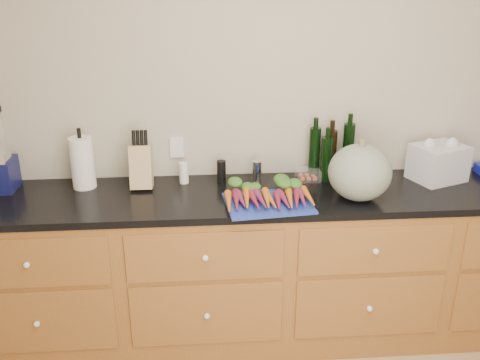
{
  "coord_description": "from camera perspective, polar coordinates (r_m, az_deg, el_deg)",
  "views": [
    {
      "loc": [
        -0.45,
        -1.43,
        2.12
      ],
      "look_at": [
        -0.25,
        1.2,
        1.06
      ],
      "focal_mm": 40.0,
      "sensor_mm": 36.0,
      "label": 1
    }
  ],
  "objects": [
    {
      "name": "cabinets",
      "position": [
        3.23,
        4.4,
        -9.3
      ],
      "size": [
        3.6,
        0.64,
        0.9
      ],
      "color": "brown",
      "rests_on": "ground"
    },
    {
      "name": "countertop",
      "position": [
        3.02,
        4.64,
        -1.62
      ],
      "size": [
        3.64,
        0.62,
        0.04
      ],
      "primitive_type": "cube",
      "color": "black",
      "rests_on": "cabinets"
    },
    {
      "name": "knife_block",
      "position": [
        3.08,
        -10.49,
        1.42
      ],
      "size": [
        0.12,
        0.12,
        0.25
      ],
      "primitive_type": "cube",
      "color": "tan",
      "rests_on": "countertop"
    },
    {
      "name": "carrots",
      "position": [
        2.87,
        2.94,
        -1.63
      ],
      "size": [
        0.47,
        0.32,
        0.06
      ],
      "color": "#CD6618",
      "rests_on": "cutting_board"
    },
    {
      "name": "cutting_board",
      "position": [
        2.85,
        3.01,
        -2.49
      ],
      "size": [
        0.48,
        0.38,
        0.01
      ],
      "primitive_type": "cube",
      "rotation": [
        0.0,
        0.0,
        0.11
      ],
      "color": "#1F349A",
      "rests_on": "countertop"
    },
    {
      "name": "grinder_salt",
      "position": [
        3.12,
        -6.01,
        0.76
      ],
      "size": [
        0.05,
        0.05,
        0.12
      ],
      "primitive_type": "cylinder",
      "color": "white",
      "rests_on": "countertop"
    },
    {
      "name": "bottles",
      "position": [
        3.21,
        9.61,
        2.79
      ],
      "size": [
        0.27,
        0.14,
        0.32
      ],
      "color": "black",
      "rests_on": "countertop"
    },
    {
      "name": "paper_towel",
      "position": [
        3.15,
        -16.46,
        1.77
      ],
      "size": [
        0.13,
        0.13,
        0.3
      ],
      "primitive_type": "cylinder",
      "color": "white",
      "rests_on": "countertop"
    },
    {
      "name": "grinder_pepper",
      "position": [
        3.12,
        -1.99,
        0.93
      ],
      "size": [
        0.05,
        0.05,
        0.13
      ],
      "primitive_type": "cylinder",
      "color": "black",
      "rests_on": "countertop"
    },
    {
      "name": "grocery_bag",
      "position": [
        3.35,
        20.37,
        1.75
      ],
      "size": [
        0.35,
        0.32,
        0.21
      ],
      "primitive_type": null,
      "rotation": [
        0.0,
        0.0,
        0.37
      ],
      "color": "silver",
      "rests_on": "countertop"
    },
    {
      "name": "squash",
      "position": [
        2.93,
        12.66,
        0.79
      ],
      "size": [
        0.34,
        0.34,
        0.31
      ],
      "primitive_type": "ellipsoid",
      "color": "slate",
      "rests_on": "countertop"
    },
    {
      "name": "wall_back",
      "position": [
        3.2,
        3.97,
        6.96
      ],
      "size": [
        4.1,
        0.05,
        2.6
      ],
      "primitive_type": "cube",
      "color": "#BCB29C",
      "rests_on": "ground"
    },
    {
      "name": "tomato_box",
      "position": [
        3.19,
        7.26,
        0.57
      ],
      "size": [
        0.14,
        0.11,
        0.07
      ],
      "primitive_type": "cube",
      "color": "white",
      "rests_on": "countertop"
    },
    {
      "name": "canister_chrome",
      "position": [
        3.14,
        1.83,
        0.97
      ],
      "size": [
        0.05,
        0.05,
        0.12
      ],
      "primitive_type": "cylinder",
      "color": "white",
      "rests_on": "countertop"
    }
  ]
}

